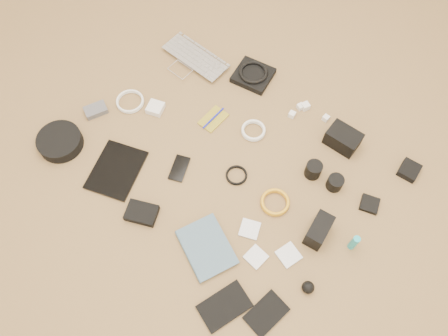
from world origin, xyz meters
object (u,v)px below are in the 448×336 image
Objects in this scene: dslr_camera at (343,139)px; headphone_case at (60,142)px; phone at (179,168)px; paperback at (187,257)px; tablet at (116,170)px; laptop at (189,64)px.

headphone_case is (-0.97, -0.80, -0.01)m from dslr_camera.
headphone_case is at bearing -176.84° from phone.
paperback reaches higher than phone.
headphone_case is 0.85× the size of paperback.
tablet is 0.29m from headphone_case.
laptop is 2.39× the size of dslr_camera.
laptop is at bearing 64.21° from paperback.
dslr_camera is 0.86m from paperback.
phone is 0.63× the size of headphone_case.
dslr_camera reaches higher than paperback.
tablet is (0.14, -0.64, -0.01)m from laptop.
headphone_case is at bearing -99.74° from laptop.
paperback is (0.78, -0.04, -0.02)m from headphone_case.
laptop reaches higher than paperback.
phone is 0.40m from paperback.
dslr_camera is 1.01m from tablet.
headphone_case reaches higher than phone.
paperback is (0.64, -0.74, -0.00)m from laptop.
tablet is 0.51m from paperback.
laptop is at bearing 78.57° from headphone_case.
laptop is at bearing -175.04° from dslr_camera.
headphone_case reaches higher than laptop.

